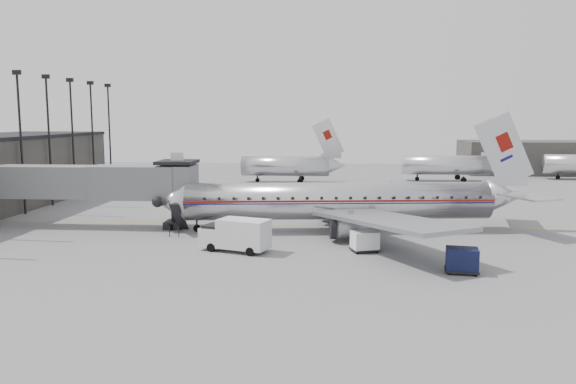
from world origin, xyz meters
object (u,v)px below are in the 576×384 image
object	(u,v)px
service_van	(236,234)
ramp_worker	(221,221)
airliner	(346,201)
baggage_cart_white	(365,241)
baggage_cart_navy	(462,260)

from	to	relation	value
service_van	ramp_worker	world-z (taller)	service_van
airliner	service_van	size ratio (longest dim) A/B	5.96
service_van	baggage_cart_white	distance (m)	10.02
service_van	ramp_worker	size ratio (longest dim) A/B	3.56
airliner	baggage_cart_white	xyz separation A→B (m)	(1.31, -8.12, -1.90)
airliner	baggage_cart_navy	bearing A→B (deg)	-67.88
airliner	baggage_cart_navy	xyz separation A→B (m)	(7.43, -13.68, -1.85)
service_van	ramp_worker	distance (m)	8.50
baggage_cart_navy	ramp_worker	xyz separation A→B (m)	(-18.88, 13.00, -0.09)
airliner	service_van	distance (m)	12.37
service_van	baggage_cart_white	size ratio (longest dim) A/B	2.41
baggage_cart_white	ramp_worker	xyz separation A→B (m)	(-12.76, 7.44, -0.03)
service_van	baggage_cart_navy	xyz separation A→B (m)	(16.11, -4.98, -0.44)
airliner	baggage_cart_navy	distance (m)	15.67
baggage_cart_navy	ramp_worker	bearing A→B (deg)	153.66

